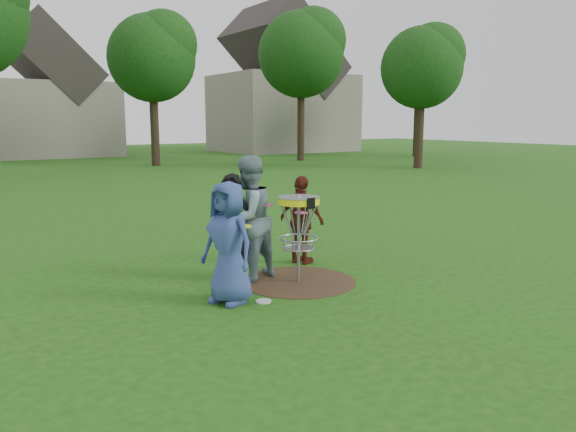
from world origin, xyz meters
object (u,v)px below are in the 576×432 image
disc_golf_basket (299,218)px  player_black (232,229)px  player_maroon (302,220)px  player_grey (248,218)px  player_blue (228,243)px

disc_golf_basket → player_black: bearing=147.7°
player_maroon → disc_golf_basket: (-0.69, -0.93, 0.25)m
player_black → player_maroon: bearing=67.2°
player_maroon → player_grey: bearing=87.9°
player_black → player_grey: bearing=52.6°
player_blue → player_grey: size_ratio=0.86×
player_blue → player_grey: player_grey is taller
player_blue → player_black: player_black is taller
player_blue → disc_golf_basket: size_ratio=1.22×
player_black → player_maroon: (1.56, 0.38, -0.07)m
player_blue → player_black: bearing=128.6°
player_blue → disc_golf_basket: bearing=81.8°
player_grey → disc_golf_basket: player_grey is taller
player_black → player_grey: size_ratio=0.87×
player_black → player_grey: 0.31m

